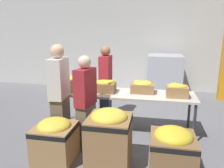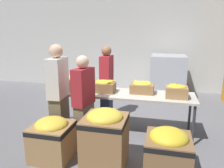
% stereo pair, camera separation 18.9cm
% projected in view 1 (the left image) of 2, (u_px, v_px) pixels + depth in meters
% --- Properties ---
extents(ground_plane, '(30.00, 30.00, 0.00)m').
position_uv_depth(ground_plane, '(122.00, 131.00, 4.47)').
color(ground_plane, slate).
extents(wall_back, '(16.00, 0.08, 4.00)m').
position_uv_depth(wall_back, '(138.00, 31.00, 7.28)').
color(wall_back, silver).
rests_on(wall_back, ground_plane).
extents(sorting_table, '(2.78, 0.75, 0.81)m').
position_uv_depth(sorting_table, '(122.00, 95.00, 4.29)').
color(sorting_table, beige).
rests_on(sorting_table, ground_plane).
extents(banana_box_0, '(0.47, 0.31, 0.31)m').
position_uv_depth(banana_box_0, '(68.00, 83.00, 4.39)').
color(banana_box_0, tan).
rests_on(banana_box_0, sorting_table).
extents(banana_box_1, '(0.42, 0.31, 0.24)m').
position_uv_depth(banana_box_1, '(105.00, 86.00, 4.29)').
color(banana_box_1, olive).
rests_on(banana_box_1, sorting_table).
extents(banana_box_2, '(0.45, 0.31, 0.25)m').
position_uv_depth(banana_box_2, '(143.00, 87.00, 4.25)').
color(banana_box_2, olive).
rests_on(banana_box_2, sorting_table).
extents(banana_box_3, '(0.38, 0.32, 0.26)m').
position_uv_depth(banana_box_3, '(177.00, 90.00, 3.98)').
color(banana_box_3, '#A37A4C').
rests_on(banana_box_3, sorting_table).
extents(volunteer_0, '(0.27, 0.49, 1.77)m').
position_uv_depth(volunteer_0, '(60.00, 95.00, 3.84)').
color(volunteer_0, '#6B604C').
rests_on(volunteer_0, ground_plane).
extents(volunteer_1, '(0.30, 0.46, 1.60)m').
position_uv_depth(volunteer_1, '(86.00, 103.00, 3.71)').
color(volunteer_1, '#6B604C').
rests_on(volunteer_1, ground_plane).
extents(volunteer_2, '(0.22, 0.45, 1.67)m').
position_uv_depth(volunteer_2, '(106.00, 83.00, 5.01)').
color(volunteer_2, '#2D3856').
rests_on(volunteer_2, ground_plane).
extents(donation_bin_0, '(0.60, 0.60, 0.68)m').
position_uv_depth(donation_bin_0, '(55.00, 138.00, 3.39)').
color(donation_bin_0, '#A37A4C').
rests_on(donation_bin_0, ground_plane).
extents(donation_bin_1, '(0.62, 0.62, 0.90)m').
position_uv_depth(donation_bin_1, '(109.00, 137.00, 3.20)').
color(donation_bin_1, olive).
rests_on(donation_bin_1, ground_plane).
extents(donation_bin_2, '(0.62, 0.62, 0.69)m').
position_uv_depth(donation_bin_2, '(172.00, 150.00, 3.06)').
color(donation_bin_2, olive).
rests_on(donation_bin_2, ground_plane).
extents(pallet_stack_0, '(1.09, 1.09, 1.29)m').
position_uv_depth(pallet_stack_0, '(164.00, 77.00, 6.63)').
color(pallet_stack_0, olive).
rests_on(pallet_stack_0, ground_plane).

